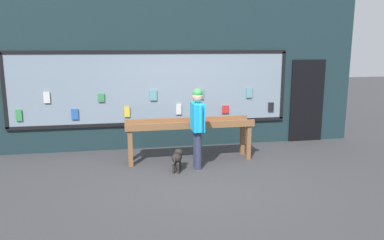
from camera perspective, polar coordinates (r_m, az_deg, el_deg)
ground_plane at (r=7.13m, az=1.33°, el=-8.85°), size 40.00×40.00×0.00m
shopfront_facade at (r=9.07m, az=-1.82°, el=6.96°), size 8.87×0.29×3.59m
display_table_main at (r=8.03m, az=-0.40°, el=-1.18°), size 2.75×0.59×0.89m
person_browsing at (r=7.46m, az=0.84°, el=-0.38°), size 0.22×0.65×1.63m
small_dog at (r=7.41m, az=-2.28°, el=-5.69°), size 0.30×0.51×0.41m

